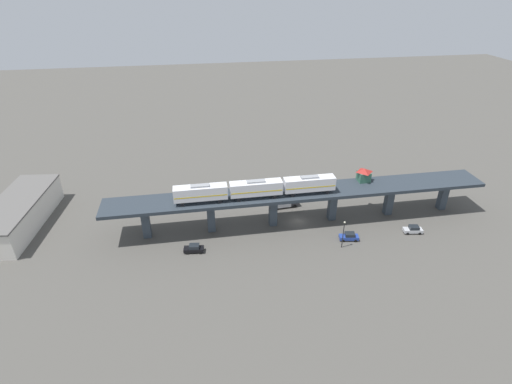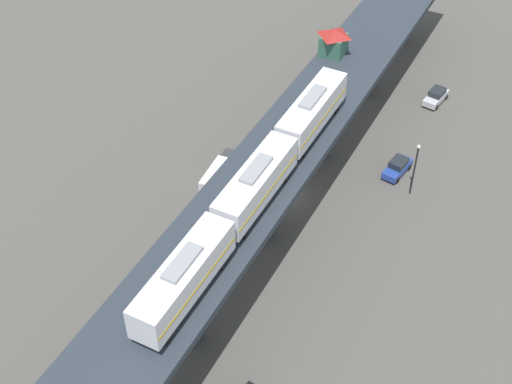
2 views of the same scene
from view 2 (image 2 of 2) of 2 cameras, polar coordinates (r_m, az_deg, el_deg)
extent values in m
plane|color=#4C4944|center=(80.14, 2.67, -0.45)|extent=(400.00, 400.00, 0.00)
cube|color=#283039|center=(74.73, 2.87, 4.27)|extent=(8.65, 92.02, 0.80)
cube|color=#333D47|center=(107.94, 11.70, 13.59)|extent=(1.80, 1.80, 7.97)
cube|color=#333D47|center=(95.39, 8.84, 9.89)|extent=(1.80, 1.80, 7.97)
cube|color=#333D47|center=(83.65, 5.24, 5.08)|extent=(1.80, 1.80, 7.97)
cube|color=#333D47|center=(73.11, 0.61, -1.23)|extent=(1.80, 1.80, 7.97)
cube|color=#333D47|center=(64.37, -5.48, -9.43)|extent=(1.80, 1.80, 7.97)
cube|color=silver|center=(73.77, 4.49, 6.47)|extent=(2.83, 12.01, 3.10)
cube|color=gold|center=(73.95, 4.48, 6.28)|extent=(2.87, 11.77, 0.24)
cube|color=gray|center=(72.78, 4.56, 7.57)|extent=(1.41, 4.20, 0.36)
cylinder|color=black|center=(77.87, 6.47, 6.56)|extent=(0.22, 0.84, 0.84)
cylinder|color=black|center=(78.54, 4.85, 7.04)|extent=(0.22, 0.84, 0.84)
cylinder|color=black|center=(71.60, 3.92, 3.09)|extent=(0.22, 0.84, 0.84)
cylinder|color=black|center=(72.33, 2.20, 3.64)|extent=(0.22, 0.84, 0.84)
cube|color=silver|center=(64.78, 0.00, 0.68)|extent=(2.83, 12.01, 3.10)
cube|color=gold|center=(64.98, 0.00, 0.48)|extent=(2.87, 11.77, 0.24)
cube|color=gray|center=(63.64, 0.00, 1.85)|extent=(1.41, 4.20, 0.36)
cylinder|color=black|center=(68.64, 2.48, 1.13)|extent=(0.22, 0.84, 0.84)
cylinder|color=black|center=(69.40, 0.71, 1.72)|extent=(0.22, 0.84, 0.84)
cylinder|color=black|center=(63.14, -0.78, -3.34)|extent=(0.22, 0.84, 0.84)
cylinder|color=black|center=(63.97, -2.67, -2.64)|extent=(0.22, 0.84, 0.84)
cube|color=silver|center=(57.17, -5.80, -6.80)|extent=(2.83, 12.01, 3.10)
cube|color=gold|center=(57.39, -5.78, -7.00)|extent=(2.87, 11.77, 0.24)
cube|color=gray|center=(55.88, -5.93, -5.64)|extent=(1.41, 4.20, 0.36)
cylinder|color=black|center=(60.64, -2.63, -5.86)|extent=(0.22, 0.84, 0.84)
cylinder|color=black|center=(61.51, -4.57, -5.10)|extent=(0.22, 0.84, 0.84)
cylinder|color=black|center=(56.26, -6.87, -11.51)|extent=(0.22, 0.84, 0.84)
cylinder|color=black|center=(57.18, -8.92, -10.57)|extent=(0.22, 0.84, 0.84)
cube|color=#33604C|center=(87.54, 6.22, 11.62)|extent=(2.81, 2.81, 2.50)
pyramid|color=maroon|center=(86.69, 6.30, 12.58)|extent=(3.23, 3.23, 0.90)
cube|color=#233D93|center=(84.32, 11.23, 1.86)|extent=(2.50, 4.64, 0.80)
cube|color=#1E2328|center=(83.94, 11.35, 2.32)|extent=(1.98, 2.44, 0.76)
cylinder|color=black|center=(85.36, 12.15, 1.92)|extent=(0.34, 0.69, 0.66)
cylinder|color=black|center=(85.85, 11.15, 2.37)|extent=(0.34, 0.69, 0.66)
cylinder|color=black|center=(83.31, 11.24, 0.91)|extent=(0.34, 0.69, 0.66)
cylinder|color=black|center=(83.82, 10.22, 1.37)|extent=(0.34, 0.69, 0.66)
cube|color=#B7BABF|center=(97.02, 14.19, 7.34)|extent=(2.48, 4.63, 0.80)
cube|color=#1E2328|center=(96.71, 14.31, 7.75)|extent=(1.97, 2.43, 0.76)
cylinder|color=black|center=(98.14, 14.96, 7.33)|extent=(0.34, 0.69, 0.66)
cylinder|color=black|center=(98.60, 14.07, 7.70)|extent=(0.34, 0.69, 0.66)
cylinder|color=black|center=(95.89, 14.24, 6.57)|extent=(0.34, 0.69, 0.66)
cylinder|color=black|center=(96.37, 13.33, 6.95)|extent=(0.34, 0.69, 0.66)
cube|color=#333338|center=(82.14, -1.99, 2.37)|extent=(2.36, 2.18, 2.30)
cube|color=silver|center=(79.54, -3.04, 0.94)|extent=(2.73, 5.38, 2.70)
cylinder|color=black|center=(82.57, -1.34, 1.59)|extent=(0.43, 1.03, 1.00)
cylinder|color=black|center=(83.20, -2.59, 1.92)|extent=(0.43, 1.03, 1.00)
cylinder|color=black|center=(79.07, -2.79, -0.68)|extent=(0.43, 1.03, 1.00)
cylinder|color=black|center=(79.76, -4.15, -0.29)|extent=(0.43, 1.03, 1.00)
cylinder|color=black|center=(80.35, 12.52, 1.62)|extent=(0.20, 0.20, 6.50)
sphere|color=beige|center=(78.19, 12.90, 3.55)|extent=(0.44, 0.44, 0.44)
camera|label=1|loc=(64.01, 89.87, 0.46)|focal=28.00mm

